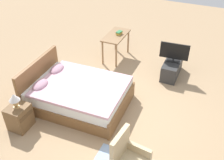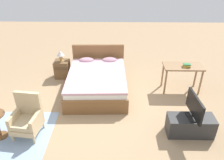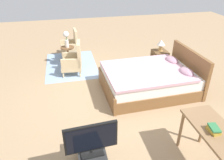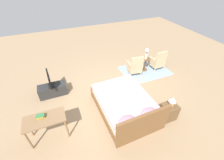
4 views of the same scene
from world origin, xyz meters
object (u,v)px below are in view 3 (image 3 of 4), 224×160
Objects in this scene: bed at (151,80)px; table_lamp at (161,44)px; flower_vase at (66,38)px; tv_flatscreen at (91,139)px; vanity_desk at (213,134)px; armchair_by_window_right at (74,61)px; armchair_by_window_left at (71,47)px; book_stack at (214,129)px; side_table at (68,54)px; nightstand at (159,59)px.

bed is 1.42m from table_lamp.
flower_vase is 0.64× the size of tv_flatscreen.
table_lamp is at bearing 168.50° from vanity_desk.
armchair_by_window_right is 1.23× the size of tv_flatscreen.
bed is 2.20m from armchair_by_window_right.
flower_vase is (0.58, -0.13, 0.50)m from armchair_by_window_left.
book_stack is (3.70, 1.71, 0.42)m from armchair_by_window_right.
armchair_by_window_right is (-1.32, -1.76, 0.08)m from bed.
armchair_by_window_left is 4.42× the size of book_stack.
flower_vase is (-1.91, -1.89, 0.58)m from bed.
side_table is at bearing -106.40° from table_lamp.
vanity_desk is at bearing -11.49° from nightstand.
side_table is 4.64m from vanity_desk.
armchair_by_window_right is at bearing -94.19° from nightstand.
bed reaches higher than vanity_desk.
table_lamp reaches higher than book_stack.
table_lamp reaches higher than nightstand.
side_table is 2.83× the size of book_stack.
armchair_by_window_right is at bearing -155.19° from book_stack.
table_lamp is at bearing 147.59° from bed.
flower_vase reaches higher than nightstand.
bed is 2.75m from flower_vase.
vanity_desk is (4.23, 1.91, -0.23)m from flower_vase.
side_table is at bearing -135.27° from bed.
tv_flatscreen reaches higher than book_stack.
vanity_desk is at bearing 26.08° from armchair_by_window_right.
armchair_by_window_right reaches higher than nightstand.
armchair_by_window_left is 0.78m from flower_vase.
bed reaches higher than armchair_by_window_right.
flower_vase is 0.46× the size of vanity_desk.
side_table is 0.51m from flower_vase.
armchair_by_window_right is 0.60m from side_table.
bed is 2.14× the size of vanity_desk.
bed is 2.35m from vanity_desk.
book_stack is (3.52, -0.77, 0.05)m from table_lamp.
armchair_by_window_right reaches higher than vanity_desk.
bed is at bearing 35.30° from armchair_by_window_left.
flower_vase is at bearing -156.81° from book_stack.
nightstand is 0.52× the size of vanity_desk.
vanity_desk is at bearing 0.47° from bed.
tv_flatscreen is (3.23, -2.44, 0.43)m from nightstand.
bed is 2.74m from tv_flatscreen.
nightstand is 1.64× the size of table_lamp.
side_table is (0.58, -0.13, -0.01)m from armchair_by_window_left.
book_stack is at bearing 23.19° from side_table.
tv_flatscreen is 1.76m from vanity_desk.
side_table is at bearing -155.71° from vanity_desk.
armchair_by_window_right is 1.93× the size of flower_vase.
flower_vase is 4.64m from vanity_desk.
flower_vase is 2.29× the size of book_stack.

